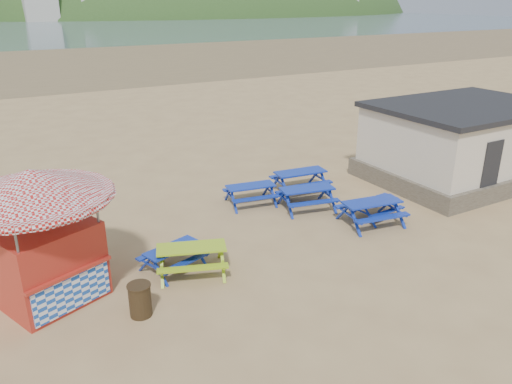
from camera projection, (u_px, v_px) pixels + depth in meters
ground at (254, 242)px, 15.56m from camera, size 400.00×400.00×0.00m
wet_sand at (29, 62)px, 60.05m from camera, size 400.00×400.00×0.00m
picnic_table_blue_a at (251, 195)px, 18.34m from camera, size 1.98×1.70×0.74m
picnic_table_blue_b at (300, 181)px, 19.53m from camera, size 2.17×1.83×0.84m
picnic_table_blue_c at (423, 179)px, 19.79m from camera, size 2.25×1.98×0.81m
picnic_table_blue_d at (173, 258)px, 13.91m from camera, size 1.92×1.72×0.67m
picnic_table_blue_e at (371, 213)px, 16.70m from camera, size 2.18×1.86×0.82m
picnic_table_blue_f at (376, 208)px, 17.24m from camera, size 1.67×1.40×0.64m
picnic_table_yellow at (192, 259)px, 13.73m from camera, size 2.29×2.07×0.79m
ice_cream_kiosk at (37, 219)px, 11.97m from camera, size 4.97×4.97×3.43m
litter_bin at (140, 300)px, 11.84m from camera, size 0.57×0.57×0.83m
amenity_block at (462, 142)px, 20.66m from camera, size 7.40×5.40×3.15m
headland_town at (183, 35)px, 246.61m from camera, size 264.00×144.00×108.00m
picnic_table_blue_g at (307, 198)px, 17.92m from camera, size 2.19×1.91×0.80m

